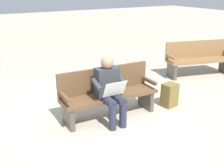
# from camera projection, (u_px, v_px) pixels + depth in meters

# --- Properties ---
(ground_plane) EXTENTS (40.00, 40.00, 0.00)m
(ground_plane) POSITION_uv_depth(u_px,v_px,m) (110.00, 116.00, 5.10)
(ground_plane) COLOR #B7AD99
(bench_near) EXTENTS (1.82, 0.57, 0.90)m
(bench_near) POSITION_uv_depth(u_px,v_px,m) (108.00, 92.00, 5.00)
(bench_near) COLOR brown
(bench_near) RESTS_ON ground
(person_seated) EXTENTS (0.58, 0.59, 1.18)m
(person_seated) POSITION_uv_depth(u_px,v_px,m) (110.00, 89.00, 4.71)
(person_seated) COLOR #33383D
(person_seated) RESTS_ON ground
(backpack) EXTENTS (0.32, 0.30, 0.47)m
(backpack) POSITION_uv_depth(u_px,v_px,m) (169.00, 95.00, 5.46)
(backpack) COLOR brown
(backpack) RESTS_ON ground
(bench_far) EXTENTS (1.86, 0.95, 0.90)m
(bench_far) POSITION_uv_depth(u_px,v_px,m) (199.00, 58.00, 7.28)
(bench_far) COLOR olive
(bench_far) RESTS_ON ground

